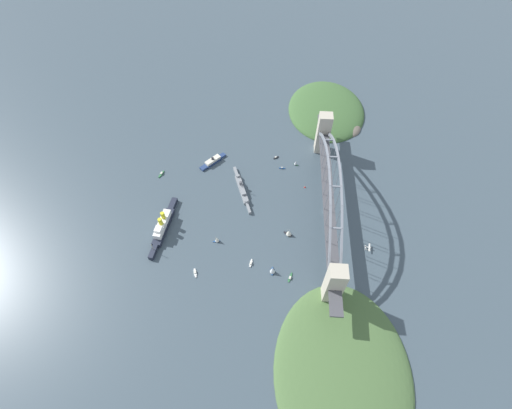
# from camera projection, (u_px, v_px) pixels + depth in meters

# --- Properties ---
(ground_plane) EXTENTS (1400.00, 1400.00, 0.00)m
(ground_plane) POSITION_uv_depth(u_px,v_px,m) (324.00, 212.00, 411.90)
(ground_plane) COLOR #3D4C56
(harbor_arch_bridge) EXTENTS (269.54, 16.14, 74.01)m
(harbor_arch_bridge) POSITION_uv_depth(u_px,v_px,m) (328.00, 195.00, 386.66)
(harbor_arch_bridge) COLOR #BCB29E
(harbor_arch_bridge) RESTS_ON ground
(headland_west_shore) EXTENTS (163.25, 120.99, 18.42)m
(headland_west_shore) POSITION_uv_depth(u_px,v_px,m) (345.00, 375.00, 307.70)
(headland_west_shore) COLOR #476638
(headland_west_shore) RESTS_ON ground
(headland_east_shore) EXTENTS (140.65, 111.15, 24.19)m
(headland_east_shore) POSITION_uv_depth(u_px,v_px,m) (327.00, 111.00, 521.72)
(headland_east_shore) COLOR #3D6033
(headland_east_shore) RESTS_ON ground
(ocean_liner) EXTENTS (81.52, 15.78, 21.04)m
(ocean_liner) POSITION_uv_depth(u_px,v_px,m) (163.00, 225.00, 393.91)
(ocean_liner) COLOR #1E2333
(ocean_liner) RESTS_ON ground
(naval_cruiser) EXTENTS (70.86, 28.36, 16.53)m
(naval_cruiser) POSITION_uv_depth(u_px,v_px,m) (242.00, 189.00, 429.45)
(naval_cruiser) COLOR gray
(naval_cruiser) RESTS_ON ground
(harbor_ferry_steamer) EXTENTS (33.42, 31.14, 8.48)m
(harbor_ferry_steamer) POSITION_uv_depth(u_px,v_px,m) (213.00, 161.00, 457.27)
(harbor_ferry_steamer) COLOR navy
(harbor_ferry_steamer) RESTS_ON ground
(seaplane_taxiing_near_bridge) EXTENTS (9.96, 7.66, 4.92)m
(seaplane_taxiing_near_bridge) POSITION_uv_depth(u_px,v_px,m) (368.00, 248.00, 381.20)
(seaplane_taxiing_near_bridge) COLOR #B7B7B2
(seaplane_taxiing_near_bridge) RESTS_ON ground
(small_boat_0) EXTENTS (9.65, 3.30, 2.42)m
(small_boat_0) POSITION_uv_depth(u_px,v_px,m) (251.00, 263.00, 371.39)
(small_boat_0) COLOR silver
(small_boat_0) RESTS_ON ground
(small_boat_1) EXTENTS (10.31, 4.61, 1.98)m
(small_boat_1) POSITION_uv_depth(u_px,v_px,m) (195.00, 273.00, 364.97)
(small_boat_1) COLOR silver
(small_boat_1) RESTS_ON ground
(small_boat_2) EXTENTS (1.73, 7.98, 2.43)m
(small_boat_2) POSITION_uv_depth(u_px,v_px,m) (282.00, 168.00, 452.41)
(small_boat_2) COLOR #234C8C
(small_boat_2) RESTS_ON ground
(small_boat_3) EXTENTS (9.47, 5.27, 11.09)m
(small_boat_3) POSITION_uv_depth(u_px,v_px,m) (272.00, 270.00, 361.99)
(small_boat_3) COLOR #234C8C
(small_boat_3) RESTS_ON ground
(small_boat_4) EXTENTS (5.27, 7.92, 9.28)m
(small_boat_4) POSITION_uv_depth(u_px,v_px,m) (217.00, 239.00, 384.92)
(small_boat_4) COLOR #234C8C
(small_boat_4) RESTS_ON ground
(small_boat_5) EXTENTS (12.01, 5.48, 2.53)m
(small_boat_5) POSITION_uv_depth(u_px,v_px,m) (161.00, 174.00, 446.38)
(small_boat_5) COLOR #2D6B3D
(small_boat_5) RESTS_ON ground
(small_boat_6) EXTENTS (4.61, 5.98, 6.89)m
(small_boat_6) POSITION_uv_depth(u_px,v_px,m) (296.00, 163.00, 454.50)
(small_boat_6) COLOR #2D6B3D
(small_boat_6) RESTS_ON ground
(small_boat_7) EXTENTS (11.15, 4.89, 2.03)m
(small_boat_7) POSITION_uv_depth(u_px,v_px,m) (290.00, 278.00, 361.79)
(small_boat_7) COLOR #2D6B3D
(small_boat_7) RESTS_ON ground
(small_boat_8) EXTENTS (5.59, 7.04, 2.48)m
(small_boat_8) POSITION_uv_depth(u_px,v_px,m) (276.00, 157.00, 463.69)
(small_boat_8) COLOR black
(small_boat_8) RESTS_ON ground
(small_boat_9) EXTENTS (8.11, 9.85, 9.52)m
(small_boat_9) POSITION_uv_depth(u_px,v_px,m) (289.00, 233.00, 389.90)
(small_boat_9) COLOR black
(small_boat_9) RESTS_ON ground
(channel_marker_buoy) EXTENTS (2.20, 2.20, 2.75)m
(channel_marker_buoy) POSITION_uv_depth(u_px,v_px,m) (305.00, 187.00, 433.43)
(channel_marker_buoy) COLOR red
(channel_marker_buoy) RESTS_ON ground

